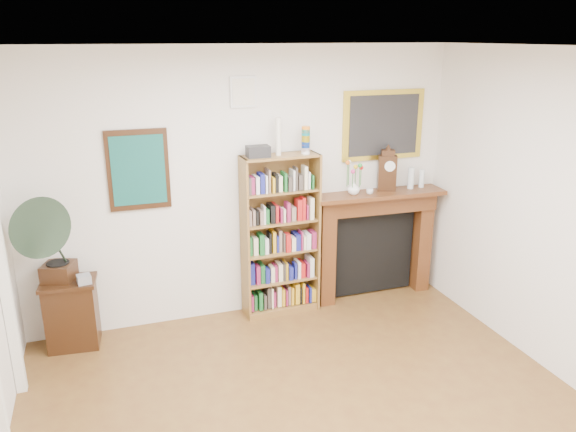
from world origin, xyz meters
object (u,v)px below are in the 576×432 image
object	(u,v)px
bookshelf	(280,227)
fireplace	(374,234)
flower_vase	(354,188)
side_cabinet	(72,313)
bottle_right	(422,178)
teacup	(370,191)
bottle_left	(411,178)
cd_stack	(84,279)
gramophone	(52,235)
mantel_clock	(387,171)

from	to	relation	value
bookshelf	fireplace	xyz separation A→B (m)	(1.13, 0.05, -0.23)
bookshelf	flower_vase	world-z (taller)	bookshelf
bookshelf	side_cabinet	world-z (taller)	bookshelf
side_cabinet	bottle_right	distance (m)	3.93
side_cabinet	teacup	bearing A→B (deg)	5.54
bottle_left	fireplace	bearing A→B (deg)	175.39
side_cabinet	cd_stack	world-z (taller)	cd_stack
teacup	flower_vase	bearing A→B (deg)	161.32
gramophone	bottle_right	distance (m)	3.87
cd_stack	bottle_left	world-z (taller)	bottle_left
bookshelf	teacup	world-z (taller)	bookshelf
gramophone	flower_vase	distance (m)	3.02
flower_vase	teacup	world-z (taller)	flower_vase
mantel_clock	cd_stack	bearing A→B (deg)	-155.78
mantel_clock	bottle_right	xyz separation A→B (m)	(0.44, -0.00, -0.12)
mantel_clock	bottle_left	bearing A→B (deg)	19.29
side_cabinet	fireplace	size ratio (longest dim) A/B	0.46
side_cabinet	cd_stack	size ratio (longest dim) A/B	5.68
cd_stack	bottle_right	size ratio (longest dim) A/B	0.60
cd_stack	bottle_right	bearing A→B (deg)	2.74
fireplace	bottle_left	distance (m)	0.74
bookshelf	teacup	distance (m)	1.04
gramophone	mantel_clock	distance (m)	3.44
fireplace	cd_stack	xyz separation A→B (m)	(-3.10, -0.20, -0.02)
bookshelf	side_cabinet	bearing A→B (deg)	178.69
mantel_clock	bottle_right	world-z (taller)	mantel_clock
gramophone	bottle_left	world-z (taller)	gramophone
side_cabinet	bottle_left	xyz separation A→B (m)	(3.65, 0.06, 1.02)
side_cabinet	teacup	world-z (taller)	teacup
cd_stack	bottle_left	bearing A→B (deg)	2.70
cd_stack	side_cabinet	bearing A→B (deg)	145.08
fireplace	bottle_right	world-z (taller)	bottle_right
gramophone	bottle_right	xyz separation A→B (m)	(3.86, 0.17, 0.17)
fireplace	flower_vase	world-z (taller)	flower_vase
gramophone	teacup	world-z (taller)	gramophone
bookshelf	gramophone	xyz separation A→B (m)	(-2.18, -0.14, 0.21)
side_cabinet	fireplace	bearing A→B (deg)	7.34
fireplace	cd_stack	size ratio (longest dim) A/B	12.39
bookshelf	bottle_right	bearing A→B (deg)	-1.28
flower_vase	bottle_left	distance (m)	0.71
flower_vase	bookshelf	bearing A→B (deg)	-179.35
side_cabinet	gramophone	distance (m)	0.85
mantel_clock	teacup	size ratio (longest dim) A/B	5.94
side_cabinet	teacup	distance (m)	3.25
flower_vase	bottle_left	world-z (taller)	bottle_left
gramophone	mantel_clock	bearing A→B (deg)	22.58
mantel_clock	flower_vase	xyz separation A→B (m)	(-0.41, -0.02, -0.15)
fireplace	gramophone	distance (m)	3.35
bottle_left	bottle_right	xyz separation A→B (m)	(0.15, 0.01, -0.02)
fireplace	teacup	bearing A→B (deg)	-141.22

